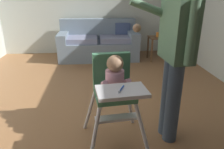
{
  "coord_description": "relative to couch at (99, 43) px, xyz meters",
  "views": [
    {
      "loc": [
        0.0,
        -2.47,
        1.43
      ],
      "look_at": [
        0.15,
        -0.74,
        0.76
      ],
      "focal_mm": 34.25,
      "sensor_mm": 36.0,
      "label": 1
    }
  ],
  "objects": [
    {
      "name": "ground",
      "position": [
        -0.11,
        -2.37,
        -0.38
      ],
      "size": [
        5.95,
        7.32,
        0.1
      ],
      "primitive_type": "cube",
      "color": "#90613B"
    },
    {
      "name": "wall_far",
      "position": [
        -0.11,
        0.52,
        0.92
      ],
      "size": [
        5.15,
        0.06,
        2.51
      ],
      "primitive_type": "cube",
      "color": "beige",
      "rests_on": "ground"
    },
    {
      "name": "couch",
      "position": [
        0.0,
        0.0,
        0.0
      ],
      "size": [
        1.76,
        0.86,
        0.86
      ],
      "rotation": [
        0.0,
        0.0,
        -1.57
      ],
      "color": "slate",
      "rests_on": "ground"
    },
    {
      "name": "high_chair",
      "position": [
        0.07,
        -3.04,
        0.3
      ],
      "size": [
        0.67,
        0.77,
        0.92
      ],
      "rotation": [
        0.0,
        0.0,
        -1.46
      ],
      "color": "silver",
      "rests_on": "ground"
    },
    {
      "name": "adult_standing",
      "position": [
        0.63,
        -3.0,
        0.57
      ],
      "size": [
        0.53,
        0.5,
        1.6
      ],
      "rotation": [
        0.0,
        0.0,
        -3.07
      ],
      "color": "#3C4B5E",
      "rests_on": "ground"
    },
    {
      "name": "side_table",
      "position": [
        1.29,
        -0.3,
        0.05
      ],
      "size": [
        0.4,
        0.4,
        0.52
      ],
      "color": "brown",
      "rests_on": "ground"
    },
    {
      "name": "sippy_cup",
      "position": [
        1.28,
        -0.3,
        0.24
      ],
      "size": [
        0.07,
        0.07,
        0.1
      ],
      "primitive_type": "cylinder",
      "color": "orange",
      "rests_on": "side_table"
    }
  ]
}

